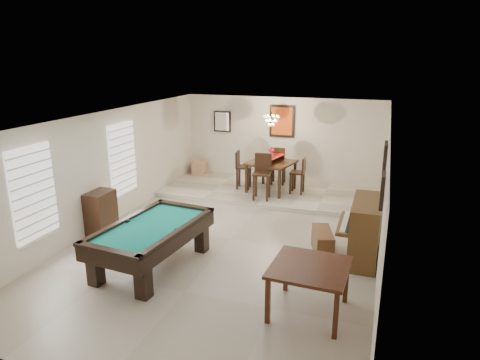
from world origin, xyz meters
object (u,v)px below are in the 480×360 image
Objects in this scene: square_table at (309,289)px; flower_vase at (271,153)px; dining_chair_south at (262,177)px; dining_chair_west at (244,170)px; corner_bench at (199,167)px; dining_chair_east at (297,175)px; piano_bench at (322,242)px; apothecary_chest at (101,213)px; dining_table at (271,174)px; chandelier at (271,117)px; upright_piano at (357,229)px; dining_chair_north at (278,165)px; pool_table at (152,246)px.

square_table is 4.28× the size of flower_vase.
dining_chair_west is at bearing 128.28° from dining_chair_south.
corner_bench is at bearing 126.19° from square_table.
flower_vase reaches higher than dining_chair_east.
piano_bench is 0.80× the size of dining_chair_west.
dining_chair_east is 3.49m from corner_bench.
dining_table is (2.78, 3.86, 0.11)m from apothecary_chest.
flower_vase is 0.24× the size of dining_chair_west.
apothecary_chest is (-4.80, 1.50, 0.10)m from square_table.
dining_table is at bearing -89.10° from dining_chair_east.
chandelier is (-2.04, 5.36, 1.81)m from square_table.
piano_bench is 3.81m from dining_table.
chandelier is at bearing 128.62° from upright_piano.
dining_table is at bearing 80.48° from dining_chair_south.
chandelier reaches higher than dining_chair_east.
square_table is at bearing -53.81° from corner_bench.
dining_chair_east is at bearing 1.38° from flower_vase.
dining_table is (-2.57, 3.25, 0.01)m from upright_piano.
dining_chair_west is (-2.72, 3.25, 0.42)m from piano_bench.
chandelier is at bearing 110.84° from square_table.
flower_vase reaches higher than square_table.
dining_chair_west is at bearing -178.38° from dining_table.
dining_chair_north is at bearing 81.12° from dining_chair_south.
dining_chair_south is at bearing 48.35° from apothecary_chest.
upright_piano is 1.25× the size of dining_chair_north.
pool_table is 3.29m from piano_bench.
chandelier reaches higher than dining_chair_north.
piano_bench is (-0.09, 2.10, -0.15)m from square_table.
dining_chair_east is (1.53, 0.04, -0.03)m from dining_chair_west.
dining_table is 1.92× the size of chandelier.
dining_table reaches higher than apothecary_chest.
piano_bench is 0.77× the size of dining_chair_north.
chandelier is at bearing -95.99° from dining_chair_west.
apothecary_chest is at bearing 145.71° from dining_chair_west.
pool_table is 4.16m from dining_chair_south.
dining_chair_south is 1.12m from dining_chair_east.
apothecary_chest reaches higher than pool_table.
dining_table is at bearing 54.21° from apothecary_chest.
apothecary_chest is 4.13m from dining_chair_south.
upright_piano is at bearing 117.68° from dining_chair_north.
apothecary_chest reaches higher than square_table.
pool_table is 2.00× the size of dining_chair_south.
dining_chair_east is (1.70, 4.84, 0.23)m from pool_table.
dining_chair_north is (-1.99, 6.10, 0.29)m from square_table.
upright_piano is 4.18m from flower_vase.
dining_table is at bearing 110.63° from square_table.
piano_bench is at bearing -146.93° from dining_chair_west.
dining_chair_east is (3.52, 3.88, 0.14)m from apothecary_chest.
upright_piano is at bearing 6.55° from apothecary_chest.
dining_chair_east is (0.74, 0.02, -0.58)m from flower_vase.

